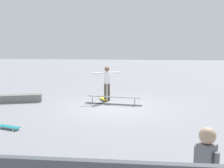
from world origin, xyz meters
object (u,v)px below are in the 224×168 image
at_px(skateboard_main, 104,99).
at_px(loose_skateboard_teal, 9,127).
at_px(skate_ledge, 18,98).
at_px(skater_main, 107,81).
at_px(grind_rail, 113,101).

xyz_separation_m(skateboard_main, loose_skateboard_teal, (2.46, 4.61, 0.00)).
bearing_deg(skate_ledge, skater_main, -171.02).
bearing_deg(grind_rail, skateboard_main, -48.17).
distance_m(grind_rail, skateboard_main, 0.97).
height_order(skater_main, loose_skateboard_teal, skater_main).
relative_size(grind_rail, skater_main, 1.59).
distance_m(skater_main, skateboard_main, 0.90).
distance_m(skateboard_main, loose_skateboard_teal, 5.22).
relative_size(skater_main, skateboard_main, 2.00).
bearing_deg(skateboard_main, grind_rail, 10.67).
bearing_deg(loose_skateboard_teal, skate_ledge, -52.33).
height_order(grind_rail, skateboard_main, grind_rail).
distance_m(grind_rail, skate_ledge, 4.44).
bearing_deg(loose_skateboard_teal, grind_rail, -110.99).
bearing_deg(skate_ledge, loose_skateboard_teal, 110.40).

